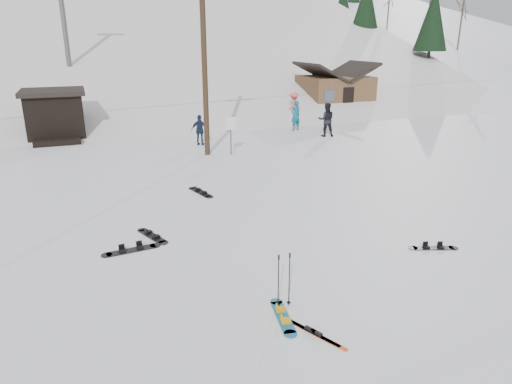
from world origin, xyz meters
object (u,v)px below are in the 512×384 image
object	(u,v)px
hero_snowboard	(283,316)
hero_skis	(313,332)
utility_pole	(204,56)
cabin	(334,92)

from	to	relation	value
hero_snowboard	hero_skis	world-z (taller)	hero_snowboard
hero_snowboard	hero_skis	distance (m)	0.78
utility_pole	hero_skis	distance (m)	15.62
cabin	hero_skis	xyz separation A→B (m)	(-14.92, -24.78, -1.46)
utility_pole	hero_snowboard	xyz separation A→B (m)	(-2.26, -14.08, -4.66)
utility_pole	cabin	bearing A→B (deg)	37.56
utility_pole	hero_snowboard	bearing A→B (deg)	-99.12
hero_snowboard	hero_skis	xyz separation A→B (m)	(0.33, -0.71, -0.00)
hero_skis	cabin	bearing A→B (deg)	33.48
utility_pole	hero_skis	size ratio (longest dim) A/B	6.27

